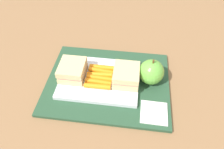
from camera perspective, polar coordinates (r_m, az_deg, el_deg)
ground_plane at (r=0.63m, az=-1.14°, el=-2.49°), size 2.40×2.40×0.00m
lunchbag_mat at (r=0.62m, az=-1.14°, el=-2.19°), size 0.36×0.28×0.01m
food_tray at (r=0.62m, az=-3.46°, el=-1.30°), size 0.23×0.17×0.01m
sandwich_half_left at (r=0.61m, az=-10.80°, el=1.14°), size 0.07×0.08×0.04m
sandwich_half_right at (r=0.59m, az=3.91°, el=-0.24°), size 0.07×0.08×0.04m
carrot_sticks_bundle at (r=0.61m, az=-3.41°, el=-0.48°), size 0.08×0.09×0.02m
apple at (r=0.60m, az=10.72°, el=0.67°), size 0.07×0.07×0.08m
paper_napkin at (r=0.56m, az=11.43°, el=-10.22°), size 0.07×0.07×0.00m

